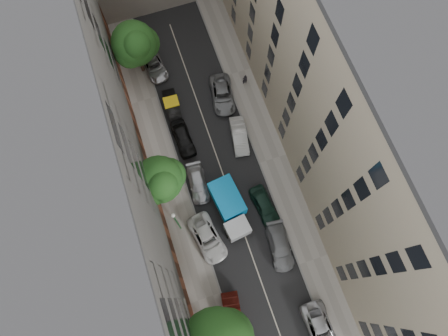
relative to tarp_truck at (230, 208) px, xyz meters
name	(u,v)px	position (x,y,z in m)	size (l,w,h in m)	color
ground	(223,175)	(0.60, 3.79, -1.51)	(120.00, 120.00, 0.00)	#4C4C49
road_surface	(223,175)	(0.60, 3.79, -1.50)	(8.00, 44.00, 0.02)	black
sidewalk_left	(173,191)	(-4.90, 3.79, -1.44)	(3.00, 44.00, 0.15)	gray
sidewalk_right	(273,159)	(6.10, 3.79, -1.44)	(3.00, 44.00, 0.15)	gray
building_left	(89,181)	(-10.40, 3.79, 8.49)	(8.00, 44.00, 20.00)	#514E4B
building_right	(348,99)	(11.60, 3.79, 8.49)	(8.00, 44.00, 20.00)	tan
tarp_truck	(230,208)	(0.00, 0.00, 0.00)	(3.04, 6.20, 2.75)	black
car_left_1	(233,317)	(-3.00, -9.61, -0.78)	(1.55, 4.46, 1.47)	#4C130F
car_left_2	(207,238)	(-3.00, -2.01, -0.80)	(2.38, 5.17, 1.44)	silver
car_left_3	(198,183)	(-2.20, 3.59, -0.88)	(1.78, 4.37, 1.27)	#BABBBF
car_left_4	(183,139)	(-2.20, 8.75, -0.76)	(1.77, 4.41, 1.50)	black
car_left_5	(172,106)	(-2.20, 12.79, -0.84)	(1.41, 4.06, 1.34)	black
car_left_6	(154,65)	(-2.70, 18.39, -0.86)	(2.17, 4.71, 1.31)	#B1B1B6
car_right_0	(320,330)	(4.17, -13.21, -0.80)	(2.36, 5.12, 1.42)	#B5B5BA
car_right_1	(280,246)	(3.40, -5.01, -0.80)	(1.99, 4.89, 1.42)	slate
car_right_2	(265,206)	(3.40, -0.81, -0.76)	(1.78, 4.44, 1.51)	#142E23
car_right_3	(239,136)	(3.53, 7.14, -0.80)	(1.52, 4.36, 1.44)	silver
car_right_4	(222,95)	(3.40, 12.35, -0.81)	(2.34, 5.07, 1.41)	slate
tree_mid	(160,181)	(-5.46, 3.63, 3.58)	(4.80, 4.44, 7.44)	#382619
tree_far	(136,45)	(-3.90, 18.40, 3.42)	(4.97, 4.65, 7.32)	#382619
lamp_post	(176,221)	(-5.20, -0.12, 2.69)	(0.36, 0.36, 6.60)	#195A26
pedestrian	(245,79)	(6.32, 13.22, -0.57)	(0.58, 0.38, 1.58)	black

